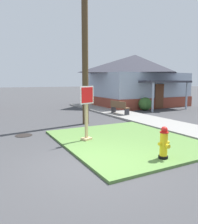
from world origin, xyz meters
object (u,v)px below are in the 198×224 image
at_px(street_bench, 119,107).
at_px(stop_sign, 87,115).
at_px(manhole_cover, 24,135).
at_px(utility_pole, 85,28).
at_px(fire_hydrant, 164,143).

bearing_deg(street_bench, stop_sign, -133.77).
height_order(manhole_cover, street_bench, street_bench).
xyz_separation_m(manhole_cover, street_bench, (6.58, 2.68, 0.58)).
height_order(manhole_cover, utility_pole, utility_pole).
height_order(stop_sign, utility_pole, utility_pole).
bearing_deg(stop_sign, fire_hydrant, -68.43).
xyz_separation_m(stop_sign, manhole_cover, (-1.97, 2.14, -1.03)).
distance_m(stop_sign, manhole_cover, 3.09).
relative_size(fire_hydrant, street_bench, 0.58).
bearing_deg(fire_hydrant, manhole_cover, 121.80).
height_order(fire_hydrant, stop_sign, stop_sign).
distance_m(fire_hydrant, stop_sign, 3.11).
bearing_deg(utility_pole, manhole_cover, -161.74).
bearing_deg(utility_pole, stop_sign, -113.70).
xyz_separation_m(street_bench, utility_pole, (-3.18, -1.55, 4.42)).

